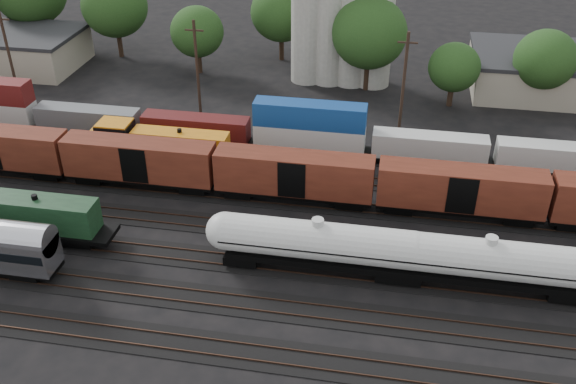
# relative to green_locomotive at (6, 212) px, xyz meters

# --- Properties ---
(ground) EXTENTS (600.00, 600.00, 0.00)m
(ground) POSITION_rel_green_locomotive_xyz_m (21.38, 5.00, -2.64)
(ground) COLOR black
(tracks) EXTENTS (180.00, 33.20, 0.20)m
(tracks) POSITION_rel_green_locomotive_xyz_m (21.38, 5.00, -2.60)
(tracks) COLOR black
(tracks) RESTS_ON ground
(green_locomotive) EXTENTS (17.55, 3.10, 4.64)m
(green_locomotive) POSITION_rel_green_locomotive_xyz_m (0.00, 0.00, 0.00)
(green_locomotive) COLOR black
(green_locomotive) RESTS_ON ground
(tank_car_a) EXTENTS (18.54, 3.32, 4.86)m
(tank_car_a) POSITION_rel_green_locomotive_xyz_m (27.42, 0.00, 0.23)
(tank_car_a) COLOR silver
(tank_car_a) RESTS_ON ground
(tank_car_b) EXTENTS (18.40, 3.29, 4.82)m
(tank_car_b) POSITION_rel_green_locomotive_xyz_m (40.79, -0.00, 0.21)
(tank_car_b) COLOR silver
(tank_car_b) RESTS_ON ground
(orange_locomotive) EXTENTS (16.92, 2.82, 4.23)m
(orange_locomotive) POSITION_rel_green_locomotive_xyz_m (8.09, 15.00, -0.22)
(orange_locomotive) COLOR black
(orange_locomotive) RESTS_ON ground
(boxcar_string) EXTENTS (122.80, 2.90, 4.20)m
(boxcar_string) POSITION_rel_green_locomotive_xyz_m (16.13, 10.00, 0.48)
(boxcar_string) COLOR black
(boxcar_string) RESTS_ON ground
(container_wall) EXTENTS (165.60, 2.60, 5.80)m
(container_wall) POSITION_rel_green_locomotive_xyz_m (25.13, 20.00, 0.01)
(container_wall) COLOR black
(container_wall) RESTS_ON ground
(industrial_sheds) EXTENTS (119.38, 17.26, 5.10)m
(industrial_sheds) POSITION_rel_green_locomotive_xyz_m (28.01, 40.25, -0.08)
(industrial_sheds) COLOR #9E937F
(industrial_sheds) RESTS_ON ground
(tree_band) EXTENTS (164.21, 21.10, 13.74)m
(tree_band) POSITION_rel_green_locomotive_xyz_m (9.88, 42.13, 4.69)
(tree_band) COLOR black
(tree_band) RESTS_ON ground
(utility_poles) EXTENTS (122.20, 0.36, 12.00)m
(utility_poles) POSITION_rel_green_locomotive_xyz_m (21.38, 27.00, 3.57)
(utility_poles) COLOR black
(utility_poles) RESTS_ON ground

